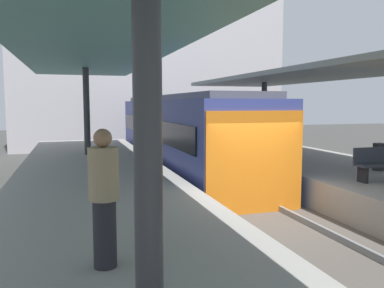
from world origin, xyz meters
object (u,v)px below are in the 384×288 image
platform_bench (379,163)px  litter_bin (380,157)px  passenger_near_bench (104,196)px  commuter_train (180,133)px

platform_bench → litter_bin: platform_bench is taller
litter_bin → passenger_near_bench: passenger_near_bench is taller
commuter_train → platform_bench: size_ratio=10.16×
commuter_train → litter_bin: size_ratio=17.77×
commuter_train → litter_bin: commuter_train is taller
platform_bench → passenger_near_bench: bearing=-154.7°
passenger_near_bench → commuter_train: bearing=70.2°
platform_bench → passenger_near_bench: size_ratio=0.83×
litter_bin → passenger_near_bench: size_ratio=0.48×
commuter_train → passenger_near_bench: size_ratio=8.44×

